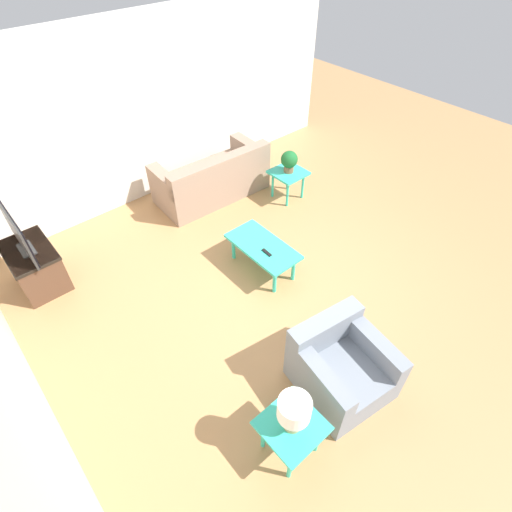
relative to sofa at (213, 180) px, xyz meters
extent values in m
plane|color=#A87A4C|center=(-2.23, 0.51, -0.32)|extent=(14.00, 14.00, 0.00)
cube|color=silver|center=(0.83, 0.51, 1.03)|extent=(0.12, 7.20, 2.70)
cube|color=gray|center=(0.05, 0.00, -0.10)|extent=(0.94, 1.86, 0.44)
cube|color=gray|center=(-0.28, 0.01, 0.32)|extent=(0.28, 1.83, 0.39)
cube|color=gray|center=(0.02, -0.81, 0.25)|extent=(0.87, 0.24, 0.25)
cube|color=gray|center=(0.09, 0.81, 0.25)|extent=(0.87, 0.24, 0.25)
cube|color=slate|center=(-3.68, 1.07, -0.12)|extent=(1.00, 0.97, 0.40)
cube|color=slate|center=(-3.35, 1.02, 0.26)|extent=(0.33, 0.86, 0.37)
cube|color=slate|center=(-3.63, 1.41, 0.20)|extent=(0.90, 0.29, 0.24)
cube|color=slate|center=(-3.74, 0.74, 0.20)|extent=(0.90, 0.29, 0.24)
cube|color=#2DB79E|center=(-1.84, 0.53, 0.09)|extent=(1.02, 0.52, 0.04)
cylinder|color=#2DB79E|center=(-2.26, 0.36, -0.12)|extent=(0.05, 0.05, 0.38)
cylinder|color=#2DB79E|center=(-1.42, 0.36, -0.12)|extent=(0.05, 0.05, 0.38)
cylinder|color=#2DB79E|center=(-2.26, 0.70, -0.12)|extent=(0.05, 0.05, 0.38)
cylinder|color=#2DB79E|center=(-1.42, 0.70, -0.12)|extent=(0.05, 0.05, 0.38)
cube|color=#2DB79E|center=(-0.84, -0.91, 0.16)|extent=(0.52, 0.52, 0.04)
cylinder|color=#2DB79E|center=(-1.02, -1.08, -0.09)|extent=(0.04, 0.04, 0.46)
cylinder|color=#2DB79E|center=(-0.67, -1.08, -0.09)|extent=(0.04, 0.04, 0.46)
cylinder|color=#2DB79E|center=(-1.02, -0.73, -0.09)|extent=(0.04, 0.04, 0.46)
cylinder|color=#2DB79E|center=(-0.67, -0.73, -0.09)|extent=(0.04, 0.04, 0.46)
cube|color=#2DB79E|center=(-3.80, 1.94, 0.16)|extent=(0.52, 0.52, 0.04)
cylinder|color=#2DB79E|center=(-3.98, 1.76, -0.09)|extent=(0.04, 0.04, 0.46)
cylinder|color=#2DB79E|center=(-3.62, 1.76, -0.09)|extent=(0.04, 0.04, 0.46)
cylinder|color=#2DB79E|center=(-3.98, 2.11, -0.09)|extent=(0.04, 0.04, 0.46)
cylinder|color=#2DB79E|center=(-3.62, 2.11, -0.09)|extent=(0.04, 0.04, 0.46)
cube|color=#4C3323|center=(-0.11, 2.92, -0.03)|extent=(0.81, 0.53, 0.58)
cube|color=black|center=(-0.11, 2.92, 0.24)|extent=(0.83, 0.55, 0.04)
cube|color=#2D2D2D|center=(-0.11, 2.92, 0.27)|extent=(0.32, 0.16, 0.02)
cube|color=#2D2D2D|center=(-0.11, 2.93, 0.55)|extent=(0.94, 0.02, 0.55)
cube|color=black|center=(-0.11, 2.92, 0.55)|extent=(0.91, 0.04, 0.52)
cylinder|color=brown|center=(-0.84, -0.91, 0.23)|extent=(0.16, 0.16, 0.11)
sphere|color=#195B28|center=(-0.84, -0.91, 0.40)|extent=(0.27, 0.27, 0.27)
cylinder|color=#997F4C|center=(-3.80, 1.94, 0.28)|extent=(0.16, 0.16, 0.20)
cylinder|color=white|center=(-3.80, 1.94, 0.48)|extent=(0.29, 0.29, 0.20)
cube|color=black|center=(-1.98, 0.59, 0.12)|extent=(0.16, 0.05, 0.02)
camera|label=1|loc=(-4.72, 3.15, 3.63)|focal=28.00mm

